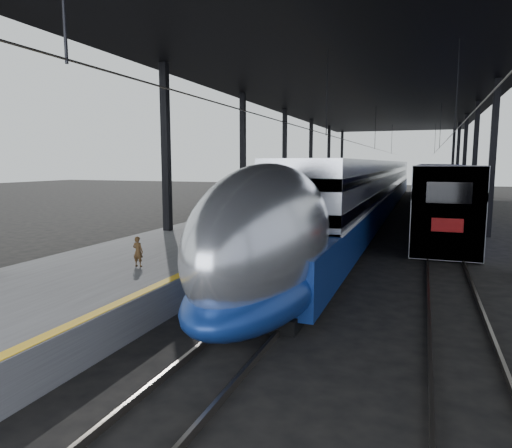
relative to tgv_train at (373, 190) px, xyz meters
The scene contains 8 objects.
ground 25.01m from the tgv_train, 94.60° to the right, with size 160.00×160.00×0.00m, color black.
platform 7.50m from the tgv_train, 138.65° to the right, with size 6.00×80.00×1.00m, color #4C4C4F.
yellow_strip 5.65m from the tgv_train, 119.15° to the right, with size 0.30×80.00×0.01m, color gold.
rails 5.80m from the tgv_train, 62.68° to the right, with size 6.52×80.00×0.16m.
canopy 8.54m from the tgv_train, 91.18° to the right, with size 18.00×75.00×9.47m.
tgv_train is the anchor object (origin of this frame).
second_train 10.36m from the tgv_train, 61.15° to the left, with size 3.04×56.05×4.19m.
child 27.49m from the tgv_train, 99.47° to the right, with size 0.36×0.23×0.98m, color #442D16.
Camera 1 is at (5.98, -14.42, 4.30)m, focal length 32.00 mm.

